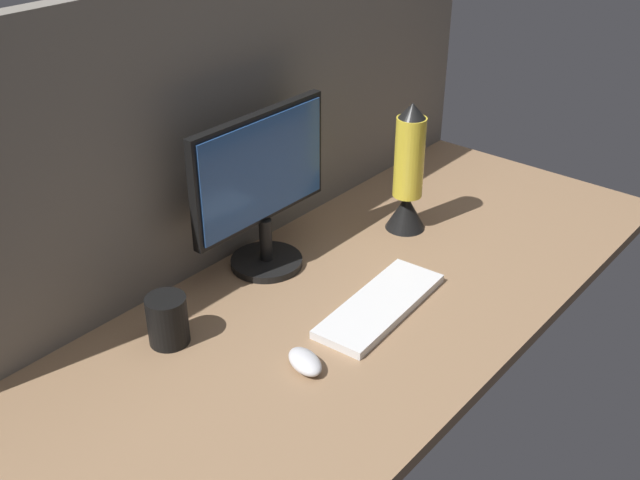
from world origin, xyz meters
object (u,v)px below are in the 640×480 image
object	(u,v)px
monitor	(262,185)
keyboard	(380,305)
lava_lamp	(408,178)
mouse	(305,362)
mug_black_travel	(168,320)

from	to	relation	value
monitor	keyboard	distance (cm)	39.92
keyboard	lava_lamp	distance (cm)	42.13
monitor	lava_lamp	world-z (taller)	monitor
mouse	mug_black_travel	distance (cm)	30.84
lava_lamp	monitor	bearing A→B (deg)	157.28
monitor	mouse	distance (cm)	46.70
keyboard	lava_lamp	world-z (taller)	lava_lamp
mug_black_travel	lava_lamp	distance (cm)	75.77
monitor	mug_black_travel	bearing A→B (deg)	-170.22
lava_lamp	keyboard	bearing A→B (deg)	-153.67
keyboard	mouse	xyz separation A→B (cm)	(-26.99, -0.63, 0.70)
lava_lamp	mug_black_travel	bearing A→B (deg)	172.42
mouse	mug_black_travel	size ratio (longest dim) A/B	0.86
keyboard	lava_lamp	xyz separation A→B (cm)	(35.64, 17.63, 13.92)
keyboard	mug_black_travel	xyz separation A→B (cm)	(-38.89, 27.55, 4.57)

